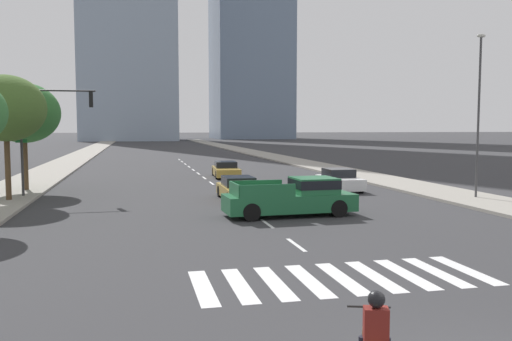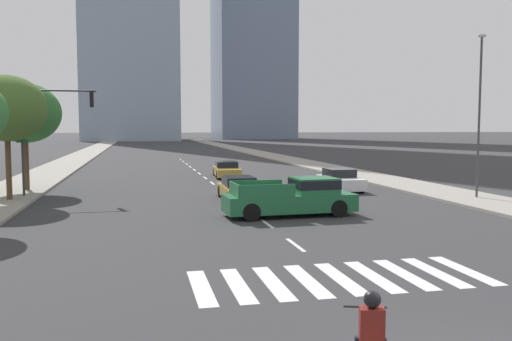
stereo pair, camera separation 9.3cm
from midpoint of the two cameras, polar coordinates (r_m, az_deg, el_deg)
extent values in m
cube|color=gray|center=(40.84, 12.83, -0.82)|extent=(4.00, 260.00, 0.15)
cube|color=gray|center=(37.62, -23.73, -1.56)|extent=(4.00, 260.00, 0.15)
cube|color=silver|center=(13.25, -5.70, -12.39)|extent=(0.45, 2.99, 0.01)
cube|color=silver|center=(13.39, -1.78, -12.20)|extent=(0.45, 2.99, 0.01)
cube|color=silver|center=(13.58, 2.03, -11.96)|extent=(0.45, 2.99, 0.01)
cube|color=silver|center=(13.82, 5.72, -11.67)|extent=(0.45, 2.99, 0.01)
cube|color=silver|center=(14.12, 9.26, -11.36)|extent=(0.45, 2.99, 0.01)
cube|color=silver|center=(14.47, 12.63, -11.01)|extent=(0.45, 2.99, 0.01)
cube|color=silver|center=(14.87, 15.83, -10.66)|extent=(0.45, 2.99, 0.01)
cube|color=silver|center=(15.30, 18.84, -10.29)|extent=(0.45, 2.99, 0.01)
cube|color=silver|center=(15.78, 21.67, -9.91)|extent=(0.45, 2.99, 0.01)
cube|color=silver|center=(17.78, 4.41, -7.97)|extent=(0.14, 2.00, 0.01)
cube|color=silver|center=(21.56, 1.29, -5.72)|extent=(0.14, 2.00, 0.01)
cube|color=silver|center=(25.41, -0.88, -4.14)|extent=(0.14, 2.00, 0.01)
cube|color=silver|center=(29.29, -2.47, -2.97)|extent=(0.14, 2.00, 0.01)
cube|color=silver|center=(33.21, -3.69, -2.07)|extent=(0.14, 2.00, 0.01)
cube|color=silver|center=(37.14, -4.65, -1.36)|extent=(0.14, 2.00, 0.01)
cube|color=silver|center=(41.09, -5.42, -0.79)|extent=(0.14, 2.00, 0.01)
cube|color=silver|center=(45.04, -6.06, -0.32)|extent=(0.14, 2.00, 0.01)
cube|color=silver|center=(49.01, -6.59, 0.08)|extent=(0.14, 2.00, 0.01)
cube|color=silver|center=(52.97, -7.05, 0.41)|extent=(0.14, 2.00, 0.01)
cube|color=silver|center=(56.95, -7.44, 0.70)|extent=(0.14, 2.00, 0.01)
cube|color=silver|center=(60.92, -7.78, 0.96)|extent=(0.14, 2.00, 0.01)
cube|color=silver|center=(64.90, -8.08, 1.18)|extent=(0.14, 2.00, 0.01)
cylinder|color=#B2B2B7|center=(9.16, 11.96, -16.46)|extent=(0.15, 0.32, 0.67)
cylinder|color=black|center=(9.08, 11.96, -14.17)|extent=(0.68, 0.24, 0.04)
cube|color=maroon|center=(8.35, 12.67, -16.00)|extent=(0.41, 0.34, 0.55)
sphere|color=black|center=(8.21, 12.72, -13.36)|extent=(0.26, 0.26, 0.26)
cube|color=#1E6038|center=(23.37, 3.72, -3.45)|extent=(5.81, 2.17, 0.75)
cube|color=#1E6038|center=(23.66, 6.37, -1.60)|extent=(1.91, 1.86, 0.70)
cube|color=black|center=(23.65, 6.37, -1.39)|extent=(1.93, 1.90, 0.39)
cube|color=#1E6038|center=(23.81, 0.13, -1.71)|extent=(2.41, 0.18, 0.55)
cube|color=#1E6038|center=(22.02, 1.39, -2.23)|extent=(2.41, 0.18, 0.55)
cube|color=#1E6038|center=(22.62, -2.21, -2.05)|extent=(0.15, 1.87, 0.55)
cylinder|color=black|center=(24.88, 7.35, -3.48)|extent=(0.77, 0.29, 0.76)
cylinder|color=black|center=(23.29, 8.97, -4.06)|extent=(0.77, 0.29, 0.76)
cylinder|color=black|center=(23.69, -1.44, -3.86)|extent=(0.77, 0.29, 0.76)
cylinder|color=black|center=(22.02, -0.39, -4.50)|extent=(0.77, 0.29, 0.76)
cube|color=#B28E38|center=(41.53, -3.10, -0.09)|extent=(2.14, 4.89, 0.59)
cube|color=black|center=(41.73, -3.13, 0.66)|extent=(1.75, 2.25, 0.47)
cylinder|color=black|center=(40.03, -1.67, -0.46)|extent=(0.26, 0.65, 0.64)
cylinder|color=black|center=(39.85, -4.05, -0.49)|extent=(0.26, 0.65, 0.64)
cylinder|color=black|center=(43.25, -2.22, -0.08)|extent=(0.26, 0.65, 0.64)
cylinder|color=black|center=(43.08, -4.42, -0.11)|extent=(0.26, 0.65, 0.64)
cube|color=silver|center=(33.18, 9.12, -1.27)|extent=(1.98, 4.26, 0.67)
cube|color=black|center=(33.32, 9.01, -0.23)|extent=(1.68, 1.94, 0.50)
cylinder|color=black|center=(32.16, 11.38, -1.80)|extent=(0.24, 0.65, 0.64)
cylinder|color=black|center=(31.58, 8.58, -1.88)|extent=(0.24, 0.65, 0.64)
cylinder|color=black|center=(34.81, 9.61, -1.29)|extent=(0.24, 0.65, 0.64)
cylinder|color=black|center=(34.27, 7.00, -1.35)|extent=(0.24, 0.65, 0.64)
cube|color=#B28E38|center=(28.33, -1.70, -2.31)|extent=(1.79, 4.64, 0.59)
cube|color=black|center=(28.50, -1.79, -1.16)|extent=(1.57, 2.09, 0.51)
cylinder|color=black|center=(26.98, 0.58, -2.94)|extent=(0.22, 0.64, 0.64)
cylinder|color=black|center=(26.67, -2.76, -3.03)|extent=(0.22, 0.64, 0.64)
cylinder|color=black|center=(30.03, -0.76, -2.16)|extent=(0.22, 0.64, 0.64)
cylinder|color=black|center=(29.76, -3.78, -2.24)|extent=(0.22, 0.64, 0.64)
cylinder|color=#333335|center=(31.59, -23.77, 3.07)|extent=(0.14, 0.14, 6.15)
cylinder|color=#333335|center=(31.33, -20.36, 8.06)|extent=(3.94, 0.10, 0.10)
cube|color=black|center=(31.12, -17.18, 7.34)|extent=(0.20, 0.28, 0.90)
sphere|color=red|center=(31.14, -17.19, 7.89)|extent=(0.18, 0.18, 0.18)
sphere|color=orange|center=(31.12, -17.18, 7.34)|extent=(0.18, 0.18, 0.18)
sphere|color=green|center=(31.11, -17.16, 6.78)|extent=(0.18, 0.18, 0.18)
cube|color=#19662D|center=(31.59, -23.76, 2.93)|extent=(0.60, 0.04, 0.18)
cylinder|color=#3F3F42|center=(30.68, 22.95, 5.20)|extent=(0.12, 0.12, 8.45)
ellipsoid|color=beige|center=(31.05, 23.21, 13.20)|extent=(0.50, 0.24, 0.20)
cylinder|color=#4C3823|center=(30.23, -24.98, 0.09)|extent=(0.28, 0.28, 3.12)
ellipsoid|color=#426028|center=(30.17, -25.19, 6.09)|extent=(4.01, 4.01, 3.41)
cylinder|color=#4C3823|center=(34.68, -23.37, 0.51)|extent=(0.28, 0.28, 2.92)
ellipsoid|color=#2D662D|center=(34.62, -23.54, 5.70)|extent=(4.20, 4.20, 3.57)
camera|label=1|loc=(0.05, -89.89, 0.01)|focal=37.19mm
camera|label=2|loc=(0.05, 90.11, -0.01)|focal=37.19mm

